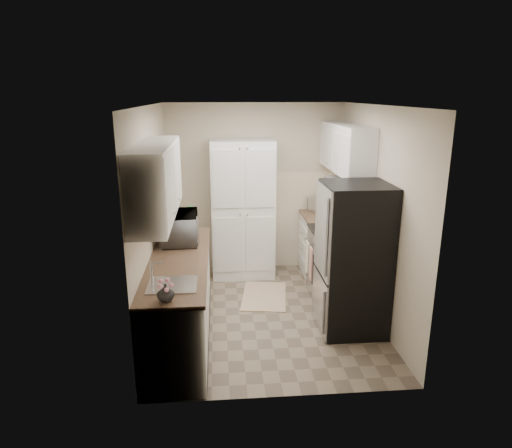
# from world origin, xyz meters

# --- Properties ---
(ground) EXTENTS (3.20, 3.20, 0.00)m
(ground) POSITION_xyz_m (0.00, 0.00, 0.00)
(ground) COLOR #7A6B56
(ground) RESTS_ON ground
(room_shell) EXTENTS (2.64, 3.24, 2.52)m
(room_shell) POSITION_xyz_m (-0.02, -0.01, 1.63)
(room_shell) COLOR beige
(room_shell) RESTS_ON ground
(pantry_cabinet) EXTENTS (0.90, 0.55, 2.00)m
(pantry_cabinet) POSITION_xyz_m (-0.20, 1.32, 1.00)
(pantry_cabinet) COLOR white
(pantry_cabinet) RESTS_ON ground
(base_cabinet_left) EXTENTS (0.60, 2.30, 0.88)m
(base_cabinet_left) POSITION_xyz_m (-0.99, -0.43, 0.44)
(base_cabinet_left) COLOR white
(base_cabinet_left) RESTS_ON ground
(countertop_left) EXTENTS (0.63, 2.33, 0.04)m
(countertop_left) POSITION_xyz_m (-0.99, -0.43, 0.90)
(countertop_left) COLOR brown
(countertop_left) RESTS_ON base_cabinet_left
(base_cabinet_right) EXTENTS (0.60, 0.80, 0.88)m
(base_cabinet_right) POSITION_xyz_m (0.99, 1.19, 0.44)
(base_cabinet_right) COLOR white
(base_cabinet_right) RESTS_ON ground
(countertop_right) EXTENTS (0.63, 0.83, 0.04)m
(countertop_right) POSITION_xyz_m (0.99, 1.19, 0.90)
(countertop_right) COLOR brown
(countertop_right) RESTS_ON base_cabinet_right
(electric_range) EXTENTS (0.71, 0.78, 1.13)m
(electric_range) POSITION_xyz_m (0.97, 0.39, 0.48)
(electric_range) COLOR #B7B7BC
(electric_range) RESTS_ON ground
(refrigerator) EXTENTS (0.70, 0.72, 1.70)m
(refrigerator) POSITION_xyz_m (0.94, -0.41, 0.85)
(refrigerator) COLOR #B7B7BC
(refrigerator) RESTS_ON ground
(microwave) EXTENTS (0.45, 0.64, 0.34)m
(microwave) POSITION_xyz_m (-1.01, 0.16, 1.09)
(microwave) COLOR silver
(microwave) RESTS_ON countertop_left
(wine_bottle) EXTENTS (0.09, 0.09, 0.34)m
(wine_bottle) POSITION_xyz_m (-1.14, 0.44, 1.09)
(wine_bottle) COLOR black
(wine_bottle) RESTS_ON countertop_left
(flower_vase) EXTENTS (0.19, 0.19, 0.16)m
(flower_vase) POSITION_xyz_m (-1.01, -1.47, 1.00)
(flower_vase) COLOR white
(flower_vase) RESTS_ON countertop_left
(cutting_board) EXTENTS (0.06, 0.24, 0.30)m
(cutting_board) POSITION_xyz_m (-0.91, 0.65, 1.07)
(cutting_board) COLOR #358537
(cutting_board) RESTS_ON countertop_left
(toaster_oven) EXTENTS (0.45, 0.49, 0.23)m
(toaster_oven) POSITION_xyz_m (1.00, 1.32, 1.04)
(toaster_oven) COLOR #B2B2B7
(toaster_oven) RESTS_ON countertop_right
(fruit_basket) EXTENTS (0.34, 0.34, 0.12)m
(fruit_basket) POSITION_xyz_m (1.02, 1.31, 1.21)
(fruit_basket) COLOR gold
(fruit_basket) RESTS_ON toaster_oven
(kitchen_mat) EXTENTS (0.69, 0.98, 0.01)m
(kitchen_mat) POSITION_xyz_m (0.04, 0.50, 0.01)
(kitchen_mat) COLOR #D6B48E
(kitchen_mat) RESTS_ON ground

